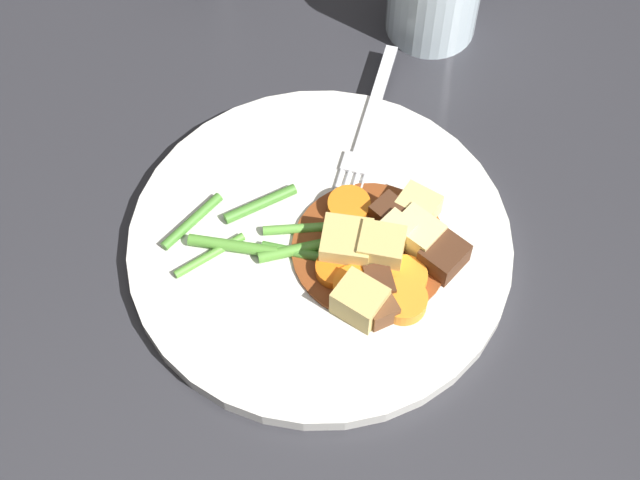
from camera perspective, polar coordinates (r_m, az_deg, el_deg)
The scene contains 27 objects.
ground_plane at distance 0.72m, azimuth 0.00°, elevation -0.56°, with size 3.00×3.00×0.00m, color #2D2D33.
dinner_plate at distance 0.72m, azimuth 0.00°, elevation -0.28°, with size 0.29×0.29×0.01m, color white.
stew_sauce at distance 0.71m, azimuth 3.02°, elevation -0.56°, with size 0.12×0.12×0.00m, color brown.
carrot_slice_0 at distance 0.69m, azimuth 0.91°, elevation -1.77°, with size 0.03×0.03×0.01m, color orange.
carrot_slice_1 at distance 0.68m, azimuth 4.97°, elevation -3.60°, with size 0.03×0.03×0.01m, color orange.
carrot_slice_2 at distance 0.70m, azimuth 2.85°, elevation -0.12°, with size 0.03×0.03×0.01m, color orange.
carrot_slice_3 at distance 0.68m, azimuth 2.04°, elevation -2.83°, with size 0.03×0.03×0.01m, color orange.
carrot_slice_4 at distance 0.72m, azimuth 1.73°, elevation 1.93°, with size 0.03×0.03×0.01m, color orange.
carrot_slice_5 at distance 0.69m, azimuth 5.03°, elevation -2.25°, with size 0.03×0.03×0.01m, color orange.
potato_chunk_0 at distance 0.70m, azimuth 4.34°, elevation 0.20°, with size 0.02×0.03×0.03m, color #EAD68C.
potato_chunk_1 at distance 0.67m, azimuth 2.37°, elevation -3.62°, with size 0.03×0.03×0.03m, color #DBBC6B.
potato_chunk_2 at distance 0.70m, azimuth 5.82°, elevation 0.36°, with size 0.03×0.03×0.02m, color #EAD68C.
potato_chunk_3 at distance 0.72m, azimuth 5.84°, elevation 1.95°, with size 0.02×0.03×0.02m, color #E5CC7A.
potato_chunk_4 at distance 0.69m, azimuth 3.65°, elevation -0.52°, with size 0.03×0.03×0.03m, color #DBBC6B.
potato_chunk_5 at distance 0.69m, azimuth 1.57°, elevation -0.24°, with size 0.03×0.04×0.03m, color #DBBC6B.
meat_chunk_0 at distance 0.70m, azimuth 7.36°, elevation -0.96°, with size 0.03×0.03×0.02m, color #4C2B19.
meat_chunk_1 at distance 0.71m, azimuth 4.09°, elevation 1.54°, with size 0.02×0.02×0.02m, color #4C2B19.
meat_chunk_2 at distance 0.67m, azimuth 3.62°, elevation -4.12°, with size 0.02×0.02×0.02m, color brown.
meat_chunk_3 at distance 0.69m, azimuth 3.52°, elevation -2.58°, with size 0.02×0.02×0.02m, color #4C2B19.
green_bean_0 at distance 0.71m, azimuth -0.88°, elevation 0.71°, with size 0.01×0.01×0.06m, color #66AD42.
green_bean_1 at distance 0.71m, azimuth -6.56°, elevation -0.91°, with size 0.01×0.01×0.06m, color #599E38.
green_bean_2 at distance 0.71m, azimuth -5.19°, elevation -0.38°, with size 0.01×0.01×0.07m, color #599E38.
green_bean_3 at distance 0.70m, azimuth -0.90°, elevation -0.85°, with size 0.01×0.01×0.06m, color #4C8E33.
green_bean_4 at distance 0.72m, azimuth -3.55°, elevation 2.16°, with size 0.01×0.01×0.06m, color #4C8E33.
green_bean_5 at distance 0.72m, azimuth -7.60°, elevation 1.11°, with size 0.01×0.01×0.06m, color #4C8E33.
green_bean_6 at distance 0.70m, azimuth -0.64°, elevation -0.42°, with size 0.01×0.01×0.08m, color #599E38.
fork at distance 0.77m, azimuth 2.72°, elevation 6.33°, with size 0.08×0.17×0.00m.
Camera 1 is at (-0.04, -0.36, 0.62)m, focal length 53.96 mm.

